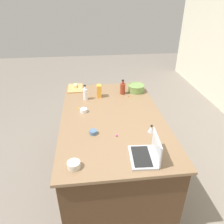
# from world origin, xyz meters

# --- Properties ---
(ground_plane) EXTENTS (12.00, 12.00, 0.00)m
(ground_plane) POSITION_xyz_m (0.00, 0.00, 0.00)
(ground_plane) COLOR slate
(island_counter) EXTENTS (1.95, 1.17, 0.90)m
(island_counter) POSITION_xyz_m (0.00, 0.00, 0.45)
(island_counter) COLOR #4C331E
(island_counter) RESTS_ON ground
(laptop) EXTENTS (0.32, 0.25, 0.22)m
(laptop) POSITION_xyz_m (0.75, 0.22, 0.95)
(laptop) COLOR #B7B7BC
(laptop) RESTS_ON island_counter
(mixing_bowl_large) EXTENTS (0.24, 0.24, 0.10)m
(mixing_bowl_large) POSITION_xyz_m (-0.64, 0.42, 0.95)
(mixing_bowl_large) COLOR #72934C
(mixing_bowl_large) RESTS_ON island_counter
(bottle_soy) EXTENTS (0.07, 0.07, 0.21)m
(bottle_soy) POSITION_xyz_m (-0.59, 0.22, 0.98)
(bottle_soy) COLOR maroon
(bottle_soy) RESTS_ON island_counter
(bottle_vinegar) EXTENTS (0.06, 0.06, 0.20)m
(bottle_vinegar) POSITION_xyz_m (-0.47, -0.30, 0.98)
(bottle_vinegar) COLOR white
(bottle_vinegar) RESTS_ON island_counter
(cutting_board) EXTENTS (0.32, 0.21, 0.02)m
(cutting_board) POSITION_xyz_m (-0.84, -0.45, 0.91)
(cutting_board) COLOR tan
(cutting_board) RESTS_ON island_counter
(butter_stick_left) EXTENTS (0.11, 0.04, 0.04)m
(butter_stick_left) POSITION_xyz_m (-0.87, -0.45, 0.94)
(butter_stick_left) COLOR #F4E58C
(butter_stick_left) RESTS_ON cutting_board
(ramekin_small) EXTENTS (0.11, 0.11, 0.05)m
(ramekin_small) POSITION_xyz_m (0.80, -0.41, 0.93)
(ramekin_small) COLOR beige
(ramekin_small) RESTS_ON island_counter
(ramekin_medium) EXTENTS (0.09, 0.09, 0.04)m
(ramekin_medium) POSITION_xyz_m (-0.13, -0.33, 0.92)
(ramekin_medium) COLOR white
(ramekin_medium) RESTS_ON island_counter
(ramekin_wide) EXTENTS (0.08, 0.08, 0.04)m
(ramekin_wide) POSITION_xyz_m (0.34, -0.23, 0.92)
(ramekin_wide) COLOR slate
(ramekin_wide) RESTS_ON island_counter
(kitchen_timer) EXTENTS (0.07, 0.07, 0.08)m
(kitchen_timer) POSITION_xyz_m (0.37, 0.36, 0.94)
(kitchen_timer) COLOR #B2B2B7
(kitchen_timer) RESTS_ON island_counter
(candy_bag) EXTENTS (0.09, 0.06, 0.17)m
(candy_bag) POSITION_xyz_m (-0.53, -0.11, 0.99)
(candy_bag) COLOR gold
(candy_bag) RESTS_ON island_counter
(candy_0) EXTENTS (0.02, 0.02, 0.02)m
(candy_0) POSITION_xyz_m (-0.21, -0.38, 0.91)
(candy_0) COLOR yellow
(candy_0) RESTS_ON island_counter
(candy_1) EXTENTS (0.02, 0.02, 0.02)m
(candy_1) POSITION_xyz_m (-0.48, 0.28, 0.91)
(candy_1) COLOR orange
(candy_1) RESTS_ON island_counter
(candy_2) EXTENTS (0.02, 0.02, 0.02)m
(candy_2) POSITION_xyz_m (0.64, 0.15, 0.91)
(candy_2) COLOR #CC3399
(candy_2) RESTS_ON island_counter
(candy_3) EXTENTS (0.02, 0.02, 0.02)m
(candy_3) POSITION_xyz_m (0.41, 0.00, 0.91)
(candy_3) COLOR #CC3399
(candy_3) RESTS_ON island_counter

